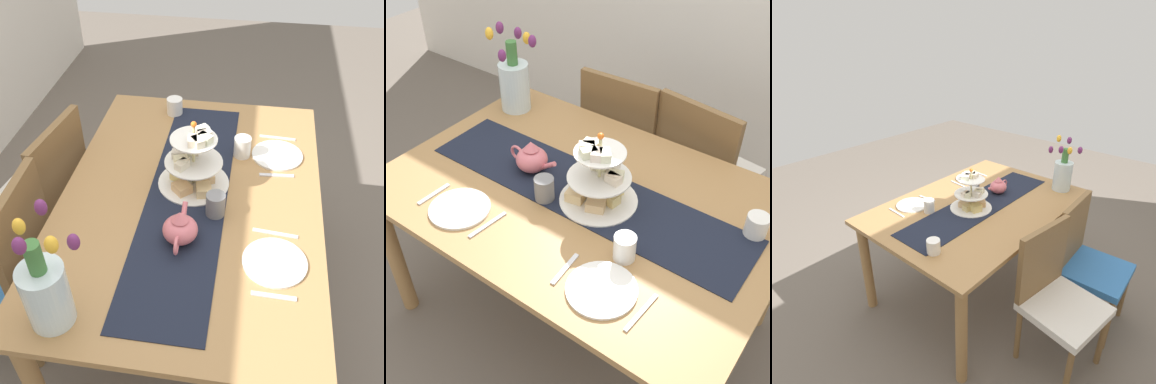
% 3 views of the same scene
% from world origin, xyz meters
% --- Properties ---
extents(ground_plane, '(8.00, 8.00, 0.00)m').
position_xyz_m(ground_plane, '(0.00, 0.00, 0.00)').
color(ground_plane, '#6B6056').
extents(dining_table, '(1.55, 1.06, 0.76)m').
position_xyz_m(dining_table, '(0.00, 0.00, 0.66)').
color(dining_table, '#A37747').
rests_on(dining_table, ground_plane).
extents(chair_left, '(0.44, 0.44, 0.91)m').
position_xyz_m(chair_left, '(-0.25, 0.76, 0.50)').
color(chair_left, brown).
rests_on(chair_left, ground_plane).
extents(chair_right, '(0.48, 0.48, 0.91)m').
position_xyz_m(chair_right, '(0.20, 0.76, 0.50)').
color(chair_right, brown).
rests_on(chair_right, ground_plane).
extents(table_runner, '(1.36, 0.32, 0.00)m').
position_xyz_m(table_runner, '(0.00, 0.01, 0.76)').
color(table_runner, black).
rests_on(table_runner, dining_table).
extents(tiered_cake_stand, '(0.30, 0.30, 0.30)m').
position_xyz_m(tiered_cake_stand, '(0.08, 0.00, 0.85)').
color(tiered_cake_stand, beige).
rests_on(tiered_cake_stand, table_runner).
extents(teapot, '(0.24, 0.13, 0.14)m').
position_xyz_m(teapot, '(-0.25, 0.00, 0.82)').
color(teapot, '#D66B75').
rests_on(teapot, table_runner).
extents(tulip_vase, '(0.21, 0.23, 0.42)m').
position_xyz_m(tulip_vase, '(-0.64, 0.34, 0.90)').
color(tulip_vase, silver).
rests_on(tulip_vase, dining_table).
extents(cream_jug, '(0.08, 0.08, 0.08)m').
position_xyz_m(cream_jug, '(0.63, 0.18, 0.80)').
color(cream_jug, white).
rests_on(cream_jug, dining_table).
extents(dinner_plate_left, '(0.23, 0.23, 0.01)m').
position_xyz_m(dinner_plate_left, '(-0.31, -0.35, 0.76)').
color(dinner_plate_left, white).
rests_on(dinner_plate_left, dining_table).
extents(fork_left, '(0.02, 0.15, 0.01)m').
position_xyz_m(fork_left, '(-0.46, -0.35, 0.76)').
color(fork_left, silver).
rests_on(fork_left, dining_table).
extents(knife_left, '(0.03, 0.17, 0.01)m').
position_xyz_m(knife_left, '(-0.17, -0.35, 0.76)').
color(knife_left, silver).
rests_on(knife_left, dining_table).
extents(dinner_plate_right, '(0.23, 0.23, 0.01)m').
position_xyz_m(dinner_plate_right, '(0.33, -0.35, 0.76)').
color(dinner_plate_right, white).
rests_on(dinner_plate_right, dining_table).
extents(fork_right, '(0.03, 0.15, 0.01)m').
position_xyz_m(fork_right, '(0.19, -0.35, 0.76)').
color(fork_right, silver).
rests_on(fork_right, dining_table).
extents(knife_right, '(0.02, 0.17, 0.01)m').
position_xyz_m(knife_right, '(0.48, -0.35, 0.76)').
color(knife_right, silver).
rests_on(knife_right, dining_table).
extents(mug_grey, '(0.08, 0.08, 0.09)m').
position_xyz_m(mug_grey, '(-0.09, -0.11, 0.81)').
color(mug_grey, slate).
rests_on(mug_grey, table_runner).
extents(mug_white_text, '(0.08, 0.08, 0.09)m').
position_xyz_m(mug_white_text, '(0.31, -0.19, 0.81)').
color(mug_white_text, white).
rests_on(mug_white_text, dining_table).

